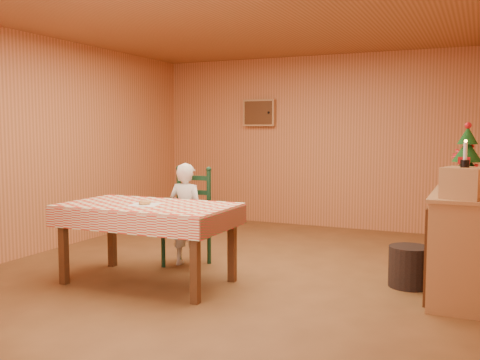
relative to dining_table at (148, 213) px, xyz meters
name	(u,v)px	position (x,y,z in m)	size (l,w,h in m)	color
ground	(232,272)	(0.58, 0.67, -0.69)	(6.00, 6.00, 0.00)	brown
cabin_walls	(252,98)	(0.58, 1.21, 1.14)	(5.10, 6.05, 2.65)	#C87848
dining_table	(148,213)	(0.00, 0.00, 0.00)	(1.66, 0.96, 0.77)	#532D16
ladder_chair	(189,219)	(0.00, 0.79, -0.18)	(0.44, 0.40, 1.08)	black
seated_child	(186,215)	(0.00, 0.73, -0.13)	(0.41, 0.27, 1.12)	silver
napkin	(145,205)	(0.00, -0.05, 0.08)	(0.26, 0.26, 0.00)	white
donut	(145,202)	(0.00, -0.05, 0.11)	(0.12, 0.12, 0.04)	#D3914B
shelf_unit	(462,245)	(2.77, 0.77, -0.22)	(0.54, 1.24, 0.93)	tan
crate	(464,183)	(2.78, 0.37, 0.37)	(0.30, 0.30, 0.25)	tan
christmas_tree	(467,159)	(2.78, 1.02, 0.52)	(0.34, 0.34, 0.62)	#532D16
flower_arrangement	(462,168)	(2.73, 1.32, 0.43)	(0.21, 0.21, 0.37)	#AF1017
candle_set	(465,159)	(2.78, 0.37, 0.56)	(0.07, 0.07, 0.22)	black
storage_bin	(409,267)	(2.32, 0.90, -0.49)	(0.39, 0.39, 0.39)	black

